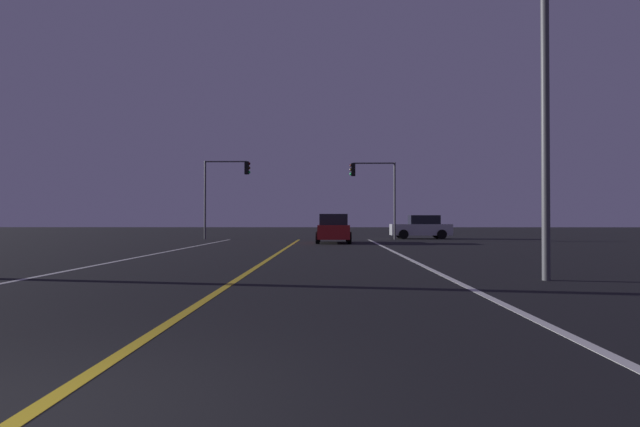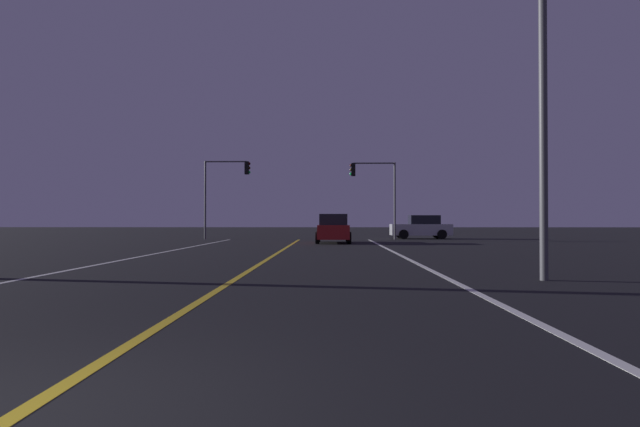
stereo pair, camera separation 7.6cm
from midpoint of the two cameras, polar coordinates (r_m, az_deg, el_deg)
lane_edge_right at (r=17.11m, az=10.14°, el=-5.17°), size 0.16×39.05×0.01m
lane_edge_left at (r=18.25m, az=-21.34°, el=-4.86°), size 0.16×39.05×0.01m
lane_center_divider at (r=17.02m, az=-6.13°, el=-5.20°), size 0.16×39.05×0.01m
car_ahead_far at (r=31.07m, az=1.38°, el=-1.68°), size 2.02×4.30×1.70m
car_crossing_side at (r=38.85m, az=10.85°, el=-1.49°), size 4.30×2.02×1.70m
traffic_light_near_right at (r=37.09m, az=5.69°, el=3.40°), size 3.22×0.36×5.39m
traffic_light_near_left at (r=37.67m, az=-10.11°, el=3.48°), size 3.27×0.36×5.52m
street_lamp_right_near at (r=12.87m, az=20.16°, el=14.33°), size 2.65×0.44×7.19m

